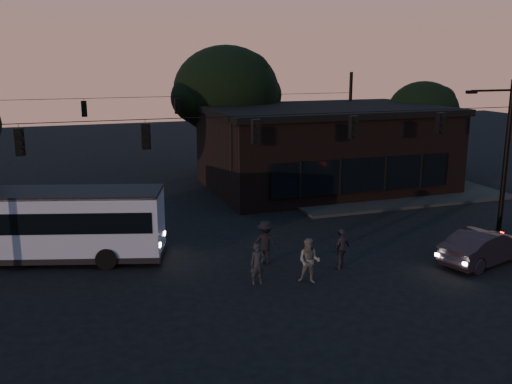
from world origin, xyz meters
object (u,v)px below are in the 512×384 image
object	(u,v)px
building	(324,147)
pedestrian_d	(265,242)
car	(484,247)
pedestrian_a	(258,264)
pedestrian_b	(309,261)
pedestrian_c	(341,249)
bus	(34,222)

from	to	relation	value
building	pedestrian_d	distance (m)	15.40
building	car	distance (m)	15.69
car	pedestrian_a	xyz separation A→B (m)	(-9.79, 1.00, 0.06)
pedestrian_b	pedestrian_c	size ratio (longest dim) A/B	1.05
car	pedestrian_a	bearing A→B (deg)	67.89
car	pedestrian_d	size ratio (longest dim) A/B	2.40
pedestrian_b	pedestrian_d	bearing A→B (deg)	141.79
car	pedestrian_b	distance (m)	7.89
pedestrian_a	pedestrian_b	distance (m)	1.99
bus	car	bearing A→B (deg)	-3.52
pedestrian_c	building	bearing A→B (deg)	-138.72
building	pedestrian_d	size ratio (longest dim) A/B	8.29
pedestrian_b	pedestrian_c	xyz separation A→B (m)	(1.90, 1.00, -0.04)
building	bus	xyz separation A→B (m)	(-17.93, -8.94, -0.99)
pedestrian_a	pedestrian_b	xyz separation A→B (m)	(1.92, -0.53, 0.09)
bus	car	distance (m)	19.10
car	pedestrian_b	xyz separation A→B (m)	(-7.88, 0.47, 0.15)
pedestrian_d	pedestrian_b	bearing A→B (deg)	129.35
building	pedestrian_c	distance (m)	15.44
pedestrian_a	bus	bearing A→B (deg)	150.93
building	car	world-z (taller)	building
pedestrian_b	pedestrian_d	size ratio (longest dim) A/B	0.95
building	pedestrian_d	xyz separation A→B (m)	(-8.77, -12.53, -1.78)
bus	pedestrian_d	xyz separation A→B (m)	(9.16, -3.59, -0.79)
car	pedestrian_b	world-z (taller)	pedestrian_b
building	pedestrian_c	bearing A→B (deg)	-113.12
pedestrian_b	pedestrian_d	world-z (taller)	pedestrian_d
building	pedestrian_a	xyz separation A→B (m)	(-9.84, -14.56, -1.91)
pedestrian_c	car	bearing A→B (deg)	140.62
bus	pedestrian_a	distance (m)	9.90
pedestrian_c	pedestrian_d	xyz separation A→B (m)	(-2.76, 1.56, 0.08)
car	pedestrian_c	xyz separation A→B (m)	(-5.97, 1.46, 0.11)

